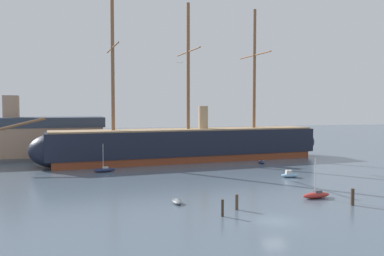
# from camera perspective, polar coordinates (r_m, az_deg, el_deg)

# --- Properties ---
(ground_plane) EXTENTS (400.00, 400.00, 0.00)m
(ground_plane) POSITION_cam_1_polar(r_m,az_deg,el_deg) (43.32, 11.85, -13.08)
(ground_plane) COLOR #4C5B6B
(tall_ship) EXTENTS (72.93, 16.70, 35.06)m
(tall_ship) POSITION_cam_1_polar(r_m,az_deg,el_deg) (88.34, -0.56, -2.33)
(tall_ship) COLOR brown
(tall_ship) RESTS_ON ground
(dinghy_foreground_left) EXTENTS (1.11, 2.39, 0.56)m
(dinghy_foreground_left) POSITION_cam_1_polar(r_m,az_deg,el_deg) (49.78, -2.21, -10.58)
(dinghy_foreground_left) COLOR gray
(dinghy_foreground_left) RESTS_ON ground
(sailboat_foreground_right) EXTENTS (4.18, 1.52, 5.34)m
(sailboat_foreground_right) POSITION_cam_1_polar(r_m,az_deg,el_deg) (55.14, 17.54, -9.20)
(sailboat_foreground_right) COLOR #B22D28
(sailboat_foreground_right) RESTS_ON ground
(motorboat_mid_right) EXTENTS (3.14, 1.87, 1.24)m
(motorboat_mid_right) POSITION_cam_1_polar(r_m,az_deg,el_deg) (69.96, 13.93, -6.60)
(motorboat_mid_right) COLOR #7FB2D6
(motorboat_mid_right) RESTS_ON ground
(sailboat_alongside_bow) EXTENTS (4.16, 1.70, 5.27)m
(sailboat_alongside_bow) POSITION_cam_1_polar(r_m,az_deg,el_deg) (75.19, -12.57, -5.92)
(sailboat_alongside_bow) COLOR #1E284C
(sailboat_alongside_bow) RESTS_ON ground
(dinghy_alongside_stern) EXTENTS (1.84, 2.87, 0.63)m
(dinghy_alongside_stern) POSITION_cam_1_polar(r_m,az_deg,el_deg) (85.87, 10.04, -4.88)
(dinghy_alongside_stern) COLOR #1E284C
(dinghy_alongside_stern) RESTS_ON ground
(dinghy_far_left) EXTENTS (2.00, 1.50, 0.43)m
(dinghy_far_left) POSITION_cam_1_polar(r_m,az_deg,el_deg) (94.53, -20.54, -4.37)
(dinghy_far_left) COLOR orange
(dinghy_far_left) RESTS_ON ground
(dinghy_far_right) EXTENTS (2.80, 2.91, 0.66)m
(dinghy_far_right) POSITION_cam_1_polar(r_m,az_deg,el_deg) (101.41, 13.56, -3.71)
(dinghy_far_right) COLOR gold
(dinghy_far_right) RESTS_ON ground
(sailboat_distant_centre) EXTENTS (3.64, 2.75, 4.68)m
(sailboat_distant_centre) POSITION_cam_1_polar(r_m,az_deg,el_deg) (101.78, -4.13, -3.58)
(sailboat_distant_centre) COLOR #B22D28
(sailboat_distant_centre) RESTS_ON ground
(mooring_piling_nearest) EXTENTS (0.39, 0.39, 1.82)m
(mooring_piling_nearest) POSITION_cam_1_polar(r_m,az_deg,el_deg) (47.02, 6.48, -10.61)
(mooring_piling_nearest) COLOR #4C3D2D
(mooring_piling_nearest) RESTS_ON ground
(mooring_piling_left_pair) EXTENTS (0.44, 0.44, 2.06)m
(mooring_piling_left_pair) POSITION_cam_1_polar(r_m,az_deg,el_deg) (52.57, 22.21, -9.23)
(mooring_piling_left_pair) COLOR #423323
(mooring_piling_left_pair) RESTS_ON ground
(mooring_piling_right_pair) EXTENTS (0.30, 0.30, 1.88)m
(mooring_piling_right_pair) POSITION_cam_1_polar(r_m,az_deg,el_deg) (44.08, 4.43, -11.48)
(mooring_piling_right_pair) COLOR #382B1E
(mooring_piling_right_pair) RESTS_ON ground
(seagull_in_flight) EXTENTS (1.03, 0.42, 0.13)m
(seagull_in_flight) POSITION_cam_1_polar(r_m,az_deg,el_deg) (58.29, -1.76, 9.45)
(seagull_in_flight) COLOR silver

